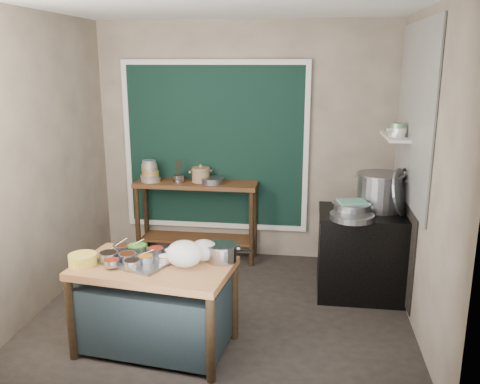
# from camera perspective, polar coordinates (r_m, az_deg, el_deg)

# --- Properties ---
(floor) EXTENTS (3.50, 3.00, 0.02)m
(floor) POSITION_cam_1_polar(r_m,az_deg,el_deg) (5.07, -1.80, -13.12)
(floor) COLOR #2C2621
(floor) RESTS_ON ground
(back_wall) EXTENTS (3.50, 0.02, 2.80)m
(back_wall) POSITION_cam_1_polar(r_m,az_deg,el_deg) (6.06, 0.51, 5.57)
(back_wall) COLOR gray
(back_wall) RESTS_ON floor
(left_wall) EXTENTS (0.02, 3.00, 2.80)m
(left_wall) POSITION_cam_1_polar(r_m,az_deg,el_deg) (5.19, -21.49, 3.03)
(left_wall) COLOR gray
(left_wall) RESTS_ON floor
(right_wall) EXTENTS (0.02, 3.00, 2.80)m
(right_wall) POSITION_cam_1_polar(r_m,az_deg,el_deg) (4.63, 20.05, 1.88)
(right_wall) COLOR gray
(right_wall) RESTS_ON floor
(ceiling) EXTENTS (3.50, 3.00, 0.02)m
(ceiling) POSITION_cam_1_polar(r_m,az_deg,el_deg) (4.52, -2.10, 20.44)
(ceiling) COLOR gray
(ceiling) RESTS_ON back_wall
(curtain_panel) EXTENTS (2.10, 0.02, 1.90)m
(curtain_panel) POSITION_cam_1_polar(r_m,az_deg,el_deg) (6.09, -2.82, 5.11)
(curtain_panel) COLOR black
(curtain_panel) RESTS_ON back_wall
(curtain_frame) EXTENTS (2.22, 0.03, 2.02)m
(curtain_frame) POSITION_cam_1_polar(r_m,az_deg,el_deg) (6.08, -2.84, 5.09)
(curtain_frame) COLOR beige
(curtain_frame) RESTS_ON back_wall
(tile_panel) EXTENTS (0.02, 1.70, 1.70)m
(tile_panel) POSITION_cam_1_polar(r_m,az_deg,el_deg) (5.09, 18.98, 8.19)
(tile_panel) COLOR #B2B2AA
(tile_panel) RESTS_ON right_wall
(soot_patch) EXTENTS (0.01, 1.30, 1.30)m
(soot_patch) POSITION_cam_1_polar(r_m,az_deg,el_deg) (5.42, 17.84, -3.84)
(soot_patch) COLOR black
(soot_patch) RESTS_ON right_wall
(wall_shelf) EXTENTS (0.22, 0.70, 0.03)m
(wall_shelf) POSITION_cam_1_polar(r_m,az_deg,el_deg) (5.40, 17.08, 5.97)
(wall_shelf) COLOR beige
(wall_shelf) RESTS_ON right_wall
(prep_table) EXTENTS (1.33, 0.87, 0.75)m
(prep_table) POSITION_cam_1_polar(r_m,az_deg,el_deg) (4.35, -9.47, -12.62)
(prep_table) COLOR olive
(prep_table) RESTS_ON floor
(back_counter) EXTENTS (1.45, 0.40, 0.95)m
(back_counter) POSITION_cam_1_polar(r_m,az_deg,el_deg) (6.15, -4.88, -3.22)
(back_counter) COLOR #502D17
(back_counter) RESTS_ON floor
(stove_block) EXTENTS (0.90, 0.68, 0.85)m
(stove_block) POSITION_cam_1_polar(r_m,az_deg,el_deg) (5.36, 13.66, -6.86)
(stove_block) COLOR black
(stove_block) RESTS_ON floor
(stove_top) EXTENTS (0.92, 0.69, 0.03)m
(stove_top) POSITION_cam_1_polar(r_m,az_deg,el_deg) (5.22, 13.95, -2.36)
(stove_top) COLOR black
(stove_top) RESTS_ON stove_block
(condiment_tray) EXTENTS (0.67, 0.58, 0.02)m
(condiment_tray) POSITION_cam_1_polar(r_m,az_deg,el_deg) (4.27, -11.48, -7.52)
(condiment_tray) COLOR gray
(condiment_tray) RESTS_ON prep_table
(condiment_bowls) EXTENTS (0.62, 0.45, 0.07)m
(condiment_bowls) POSITION_cam_1_polar(r_m,az_deg,el_deg) (4.27, -11.71, -6.91)
(condiment_bowls) COLOR gray
(condiment_bowls) RESTS_ON condiment_tray
(yellow_basin) EXTENTS (0.26, 0.26, 0.09)m
(yellow_basin) POSITION_cam_1_polar(r_m,az_deg,el_deg) (4.31, -17.23, -7.24)
(yellow_basin) COLOR gold
(yellow_basin) RESTS_ON prep_table
(saucepan) EXTENTS (0.28, 0.28, 0.14)m
(saucepan) POSITION_cam_1_polar(r_m,az_deg,el_deg) (4.18, -2.09, -6.82)
(saucepan) COLOR gray
(saucepan) RESTS_ON prep_table
(plastic_bag_a) EXTENTS (0.32, 0.29, 0.22)m
(plastic_bag_a) POSITION_cam_1_polar(r_m,az_deg,el_deg) (4.08, -6.28, -6.91)
(plastic_bag_a) COLOR white
(plastic_bag_a) RESTS_ON prep_table
(plastic_bag_b) EXTENTS (0.27, 0.25, 0.18)m
(plastic_bag_b) POSITION_cam_1_polar(r_m,az_deg,el_deg) (4.19, -4.06, -6.55)
(plastic_bag_b) COLOR white
(plastic_bag_b) RESTS_ON prep_table
(bowl_stack) EXTENTS (0.23, 0.23, 0.26)m
(bowl_stack) POSITION_cam_1_polar(r_m,az_deg,el_deg) (6.11, -10.07, 2.20)
(bowl_stack) COLOR tan
(bowl_stack) RESTS_ON back_counter
(utensil_cup) EXTENTS (0.16, 0.16, 0.08)m
(utensil_cup) POSITION_cam_1_polar(r_m,az_deg,el_deg) (6.05, -6.89, 1.52)
(utensil_cup) COLOR gray
(utensil_cup) RESTS_ON back_counter
(ceramic_crock) EXTENTS (0.30, 0.30, 0.15)m
(ceramic_crock) POSITION_cam_1_polar(r_m,az_deg,el_deg) (6.03, -4.42, 1.86)
(ceramic_crock) COLOR #8C6E4C
(ceramic_crock) RESTS_ON back_counter
(wide_bowl) EXTENTS (0.33, 0.33, 0.07)m
(wide_bowl) POSITION_cam_1_polar(r_m,az_deg,el_deg) (5.95, -3.09, 1.28)
(wide_bowl) COLOR gray
(wide_bowl) RESTS_ON back_counter
(stock_pot) EXTENTS (0.57, 0.57, 0.38)m
(stock_pot) POSITION_cam_1_polar(r_m,az_deg,el_deg) (5.29, 15.40, 0.05)
(stock_pot) COLOR gray
(stock_pot) RESTS_ON stove_top
(pot_lid) EXTENTS (0.30, 0.48, 0.46)m
(pot_lid) POSITION_cam_1_polar(r_m,az_deg,el_deg) (5.17, 17.57, 0.01)
(pot_lid) COLOR gray
(pot_lid) RESTS_ON stove_top
(steamer) EXTENTS (0.50, 0.50, 0.12)m
(steamer) POSITION_cam_1_polar(r_m,az_deg,el_deg) (5.08, 12.45, -1.85)
(steamer) COLOR gray
(steamer) RESTS_ON stove_top
(green_cloth) EXTENTS (0.30, 0.26, 0.02)m
(green_cloth) POSITION_cam_1_polar(r_m,az_deg,el_deg) (5.06, 12.49, -1.07)
(green_cloth) COLOR #5C9778
(green_cloth) RESTS_ON steamer
(shallow_pan) EXTENTS (0.45, 0.45, 0.06)m
(shallow_pan) POSITION_cam_1_polar(r_m,az_deg,el_deg) (4.95, 12.46, -2.70)
(shallow_pan) COLOR gray
(shallow_pan) RESTS_ON stove_top
(shelf_bowl_stack) EXTENTS (0.17, 0.17, 0.13)m
(shelf_bowl_stack) POSITION_cam_1_polar(r_m,az_deg,el_deg) (5.28, 17.32, 6.62)
(shelf_bowl_stack) COLOR silver
(shelf_bowl_stack) RESTS_ON wall_shelf
(shelf_bowl_green) EXTENTS (0.16, 0.16, 0.05)m
(shelf_bowl_green) POSITION_cam_1_polar(r_m,az_deg,el_deg) (5.60, 16.79, 6.68)
(shelf_bowl_green) COLOR gray
(shelf_bowl_green) RESTS_ON wall_shelf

